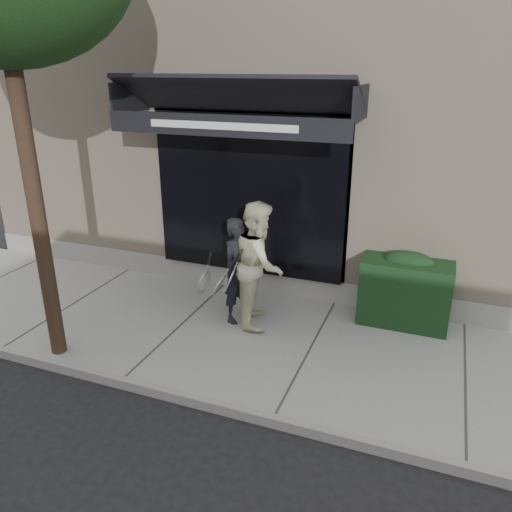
% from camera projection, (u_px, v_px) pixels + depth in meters
% --- Properties ---
extents(ground, '(80.00, 80.00, 0.00)m').
position_uv_depth(ground, '(310.00, 356.00, 6.95)').
color(ground, black).
rests_on(ground, ground).
extents(sidewalk, '(20.00, 3.00, 0.12)m').
position_uv_depth(sidewalk, '(310.00, 352.00, 6.93)').
color(sidewalk, gray).
rests_on(sidewalk, ground).
extents(curb, '(20.00, 0.10, 0.14)m').
position_uv_depth(curb, '(274.00, 421.00, 5.57)').
color(curb, gray).
rests_on(curb, ground).
extents(building_facade, '(14.30, 8.04, 5.64)m').
position_uv_depth(building_facade, '(378.00, 119.00, 10.28)').
color(building_facade, beige).
rests_on(building_facade, ground).
extents(hedge, '(1.30, 0.70, 1.14)m').
position_uv_depth(hedge, '(405.00, 289.00, 7.43)').
color(hedge, black).
rests_on(hedge, sidewalk).
extents(pedestrian_front, '(0.83, 0.84, 1.62)m').
position_uv_depth(pedestrian_front, '(238.00, 271.00, 7.41)').
color(pedestrian_front, black).
rests_on(pedestrian_front, sidewalk).
extents(pedestrian_back, '(0.96, 1.09, 1.88)m').
position_uv_depth(pedestrian_back, '(259.00, 264.00, 7.31)').
color(pedestrian_back, beige).
rests_on(pedestrian_back, sidewalk).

